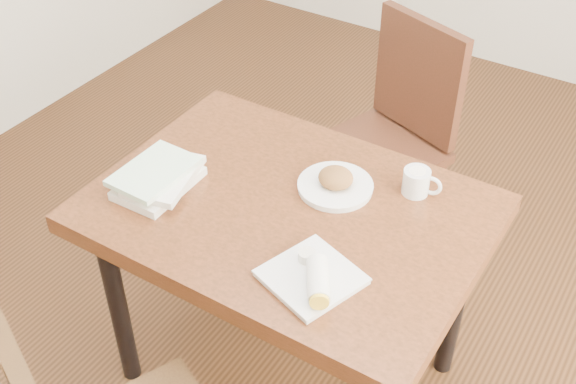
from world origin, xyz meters
The scene contains 7 objects.
ground centered at (0.00, 0.00, -0.01)m, with size 4.00×5.00×0.01m, color #472814.
table centered at (0.00, 0.00, 0.66)m, with size 1.10×0.80×0.75m.
chair_far centered at (-0.03, 0.80, 0.55)m, with size 0.54×0.54×0.95m.
plate_scone centered at (0.08, 0.14, 0.77)m, with size 0.22×0.22×0.07m.
coffee_mug centered at (0.28, 0.25, 0.79)m, with size 0.12×0.08×0.08m.
plate_burrito centered at (0.22, -0.22, 0.77)m, with size 0.27×0.27×0.07m.
book_stack centered at (-0.36, -0.13, 0.78)m, with size 0.22×0.28×0.07m.
Camera 1 is at (0.83, -1.32, 2.07)m, focal length 45.00 mm.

